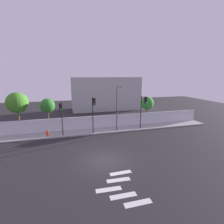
# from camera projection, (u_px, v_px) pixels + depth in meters

# --- Properties ---
(ground_plane) EXTENTS (80.00, 80.00, 0.00)m
(ground_plane) POSITION_uv_depth(u_px,v_px,m) (104.00, 160.00, 15.57)
(ground_plane) COLOR #252527
(sidewalk) EXTENTS (36.00, 2.40, 0.15)m
(sidewalk) POSITION_uv_depth(u_px,v_px,m) (91.00, 131.00, 23.28)
(sidewalk) COLOR #969696
(sidewalk) RESTS_ON ground
(perimeter_wall) EXTENTS (36.00, 0.18, 1.80)m
(perimeter_wall) POSITION_uv_depth(u_px,v_px,m) (90.00, 122.00, 24.29)
(perimeter_wall) COLOR silver
(perimeter_wall) RESTS_ON sidewalk
(crosswalk_marking) EXTENTS (3.26, 3.87, 0.01)m
(crosswalk_marking) POSITION_uv_depth(u_px,v_px,m) (121.00, 187.00, 11.79)
(crosswalk_marking) COLOR silver
(crosswalk_marking) RESTS_ON ground
(traffic_light_left) EXTENTS (0.34, 1.46, 4.85)m
(traffic_light_left) POSITION_uv_depth(u_px,v_px,m) (93.00, 108.00, 21.33)
(traffic_light_left) COLOR black
(traffic_light_left) RESTS_ON sidewalk
(traffic_light_center) EXTENTS (0.43, 1.28, 4.76)m
(traffic_light_center) POSITION_uv_depth(u_px,v_px,m) (143.00, 106.00, 23.23)
(traffic_light_center) COLOR black
(traffic_light_center) RESTS_ON sidewalk
(traffic_light_right) EXTENTS (0.35, 1.28, 4.33)m
(traffic_light_right) POSITION_uv_depth(u_px,v_px,m) (61.00, 112.00, 20.46)
(traffic_light_right) COLOR black
(traffic_light_right) RESTS_ON sidewalk
(street_lamp_curbside) EXTENTS (0.72, 1.86, 6.15)m
(street_lamp_curbside) POSITION_uv_depth(u_px,v_px,m) (118.00, 105.00, 22.74)
(street_lamp_curbside) COLOR #4C4C51
(street_lamp_curbside) RESTS_ON sidewalk
(fire_hydrant) EXTENTS (0.44, 0.26, 0.80)m
(fire_hydrant) POSITION_uv_depth(u_px,v_px,m) (47.00, 133.00, 21.19)
(fire_hydrant) COLOR red
(fire_hydrant) RESTS_ON sidewalk
(roadside_tree_leftmost) EXTENTS (2.78, 2.78, 5.59)m
(roadside_tree_leftmost) POSITION_uv_depth(u_px,v_px,m) (17.00, 103.00, 21.99)
(roadside_tree_leftmost) COLOR brown
(roadside_tree_leftmost) RESTS_ON ground
(roadside_tree_midleft) EXTENTS (1.99, 1.99, 4.64)m
(roadside_tree_midleft) POSITION_uv_depth(u_px,v_px,m) (47.00, 106.00, 23.06)
(roadside_tree_midleft) COLOR brown
(roadside_tree_midleft) RESTS_ON ground
(roadside_tree_midright) EXTENTS (2.11, 2.11, 4.39)m
(roadside_tree_midright) POSITION_uv_depth(u_px,v_px,m) (147.00, 103.00, 27.00)
(roadside_tree_midright) COLOR brown
(roadside_tree_midright) RESTS_ON ground
(low_building_distant) EXTENTS (15.20, 6.00, 7.37)m
(low_building_distant) POSITION_uv_depth(u_px,v_px,m) (106.00, 93.00, 38.35)
(low_building_distant) COLOR #ACACAC
(low_building_distant) RESTS_ON ground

